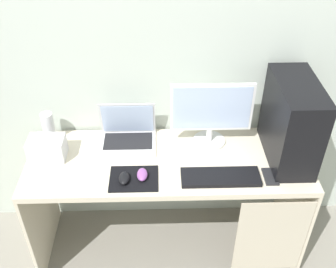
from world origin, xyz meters
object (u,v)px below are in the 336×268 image
(keyboard, at_px, (220,177))
(speaker, at_px, (49,127))
(monitor, at_px, (211,113))
(mouse_left, at_px, (142,175))
(laptop, at_px, (128,135))
(cell_phone, at_px, (270,177))
(pc_tower, at_px, (292,122))
(projector, at_px, (47,148))
(mouse_right, at_px, (124,178))

(keyboard, bearing_deg, speaker, 159.38)
(monitor, height_order, mouse_left, monitor)
(monitor, height_order, keyboard, monitor)
(laptop, height_order, cell_phone, laptop)
(pc_tower, xyz_separation_m, mouse_left, (-0.81, -0.17, -0.21))
(speaker, bearing_deg, projector, -82.87)
(keyboard, height_order, mouse_right, mouse_right)
(laptop, relative_size, cell_phone, 2.50)
(mouse_left, bearing_deg, speaker, 148.12)
(laptop, relative_size, mouse_left, 3.38)
(pc_tower, bearing_deg, speaker, 172.71)
(mouse_right, xyz_separation_m, cell_phone, (0.78, 0.01, -0.02))
(pc_tower, distance_m, laptop, 0.93)
(cell_phone, bearing_deg, laptop, 156.81)
(laptop, xyz_separation_m, speaker, (-0.46, 0.03, 0.04))
(laptop, relative_size, speaker, 1.76)
(laptop, bearing_deg, pc_tower, -9.14)
(mouse_left, xyz_separation_m, mouse_right, (-0.10, -0.02, 0.00))
(mouse_left, distance_m, mouse_right, 0.10)
(monitor, height_order, speaker, monitor)
(pc_tower, relative_size, projector, 2.35)
(cell_phone, bearing_deg, mouse_right, -179.36)
(pc_tower, xyz_separation_m, mouse_right, (-0.90, -0.20, -0.21))
(speaker, bearing_deg, keyboard, -20.62)
(keyboard, bearing_deg, projector, 167.81)
(keyboard, bearing_deg, pc_tower, 25.99)
(mouse_left, bearing_deg, monitor, 36.90)
(keyboard, relative_size, mouse_left, 4.38)
(projector, xyz_separation_m, mouse_right, (0.44, -0.21, -0.04))
(speaker, xyz_separation_m, keyboard, (0.97, -0.37, -0.08))
(pc_tower, bearing_deg, laptop, 170.86)
(pc_tower, relative_size, keyboard, 1.12)
(projector, distance_m, mouse_left, 0.57)
(laptop, distance_m, mouse_right, 0.34)
(projector, bearing_deg, speaker, 97.13)
(mouse_right, bearing_deg, speaker, 141.19)
(mouse_left, relative_size, mouse_right, 1.00)
(mouse_left, bearing_deg, pc_tower, 11.95)
(pc_tower, distance_m, cell_phone, 0.32)
(keyboard, xyz_separation_m, mouse_left, (-0.42, 0.02, 0.01))
(speaker, xyz_separation_m, projector, (0.02, -0.16, -0.03))
(projector, xyz_separation_m, cell_phone, (1.22, -0.20, -0.06))
(cell_phone, bearing_deg, monitor, 133.57)
(monitor, xyz_separation_m, speaker, (-0.95, 0.05, -0.12))
(projector, bearing_deg, cell_phone, -9.40)
(projector, distance_m, cell_phone, 1.24)
(speaker, bearing_deg, cell_phone, -16.27)
(laptop, relative_size, keyboard, 0.77)
(monitor, xyz_separation_m, keyboard, (0.03, -0.31, -0.20))
(projector, relative_size, mouse_left, 2.08)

